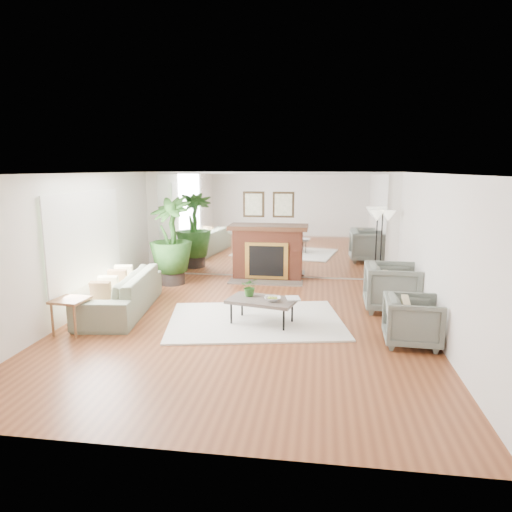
% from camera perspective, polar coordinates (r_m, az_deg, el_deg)
% --- Properties ---
extents(ground, '(7.00, 7.00, 0.00)m').
position_cam_1_polar(ground, '(7.72, -1.43, -8.63)').
color(ground, brown).
rests_on(ground, ground).
extents(wall_left, '(0.02, 7.00, 2.50)m').
position_cam_1_polar(wall_left, '(8.42, -21.99, 1.01)').
color(wall_left, silver).
rests_on(wall_left, ground).
extents(wall_right, '(0.02, 7.00, 2.50)m').
position_cam_1_polar(wall_right, '(7.51, 21.65, -0.08)').
color(wall_right, silver).
rests_on(wall_right, ground).
extents(wall_back, '(6.00, 0.02, 2.50)m').
position_cam_1_polar(wall_back, '(10.81, 1.60, 3.83)').
color(wall_back, silver).
rests_on(wall_back, ground).
extents(mirror_panel, '(5.40, 0.04, 2.40)m').
position_cam_1_polar(mirror_panel, '(10.79, 1.59, 3.82)').
color(mirror_panel, silver).
rests_on(mirror_panel, wall_back).
extents(window_panel, '(0.04, 2.40, 1.50)m').
position_cam_1_polar(window_panel, '(8.73, -20.56, 2.11)').
color(window_panel, '#B2E09E').
rests_on(window_panel, wall_left).
extents(fireplace, '(1.85, 0.83, 2.05)m').
position_cam_1_polar(fireplace, '(10.67, 1.44, 0.53)').
color(fireplace, brown).
rests_on(fireplace, ground).
extents(area_rug, '(3.27, 2.61, 0.03)m').
position_cam_1_polar(area_rug, '(7.89, -0.07, -8.05)').
color(area_rug, white).
rests_on(area_rug, ground).
extents(coffee_table, '(1.22, 0.88, 0.44)m').
position_cam_1_polar(coffee_table, '(7.63, 0.74, -5.66)').
color(coffee_table, brown).
rests_on(coffee_table, ground).
extents(sofa, '(1.25, 2.55, 0.71)m').
position_cam_1_polar(sofa, '(8.68, -16.56, -4.40)').
color(sofa, gray).
rests_on(sofa, ground).
extents(armchair_back, '(0.98, 0.95, 0.87)m').
position_cam_1_polar(armchair_back, '(8.73, 16.62, -3.78)').
color(armchair_back, slate).
rests_on(armchair_back, ground).
extents(armchair_front, '(0.84, 0.81, 0.73)m').
position_cam_1_polar(armchair_front, '(7.18, 18.99, -7.68)').
color(armchair_front, slate).
rests_on(armchair_front, ground).
extents(side_table, '(0.54, 0.54, 0.57)m').
position_cam_1_polar(side_table, '(7.78, -22.17, -5.63)').
color(side_table, brown).
rests_on(side_table, ground).
extents(potted_ficus, '(1.21, 1.21, 1.97)m').
position_cam_1_polar(potted_ficus, '(10.35, -10.60, 2.23)').
color(potted_ficus, '#2A231F').
rests_on(potted_ficus, ground).
extents(floor_lamp, '(0.55, 0.30, 1.68)m').
position_cam_1_polar(floor_lamp, '(10.32, 15.52, 4.12)').
color(floor_lamp, black).
rests_on(floor_lamp, ground).
extents(tabletop_plant, '(0.32, 0.29, 0.32)m').
position_cam_1_polar(tabletop_plant, '(7.75, -0.74, -3.87)').
color(tabletop_plant, '#356B27').
rests_on(tabletop_plant, coffee_table).
extents(fruit_bowl, '(0.29, 0.29, 0.07)m').
position_cam_1_polar(fruit_bowl, '(7.51, 2.08, -5.38)').
color(fruit_bowl, brown).
rests_on(fruit_bowl, coffee_table).
extents(book, '(0.28, 0.34, 0.02)m').
position_cam_1_polar(book, '(7.62, 3.83, -5.33)').
color(book, brown).
rests_on(book, coffee_table).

